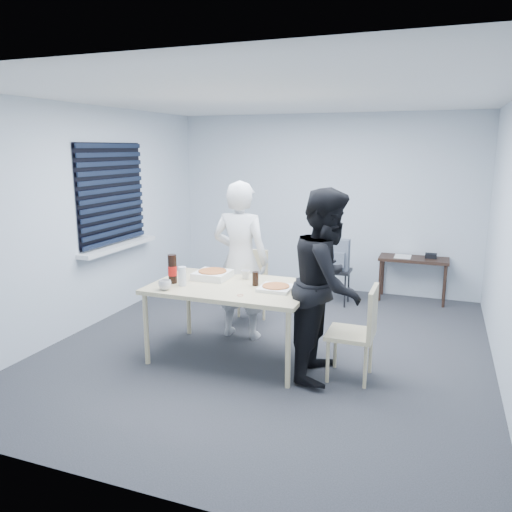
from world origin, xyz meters
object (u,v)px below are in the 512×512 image
at_px(chair_far, 249,281).
at_px(mug_a, 165,285).
at_px(soda_bottle, 172,269).
at_px(backpack, 338,255).
at_px(dining_table, 231,291).
at_px(chair_right, 360,327).
at_px(person_white, 240,261).
at_px(mug_b, 246,275).
at_px(side_table, 414,263).
at_px(stool, 337,277).
at_px(person_black, 327,284).

xyz_separation_m(chair_far, mug_a, (-0.30, -1.47, 0.31)).
xyz_separation_m(mug_a, soda_bottle, (-0.05, 0.24, 0.09)).
distance_m(backpack, mug_a, 2.80).
relative_size(dining_table, soda_bottle, 5.36).
relative_size(chair_right, person_white, 0.50).
bearing_deg(mug_b, person_white, 120.79).
height_order(dining_table, backpack, backpack).
distance_m(dining_table, mug_b, 0.30).
relative_size(side_table, backpack, 2.22).
bearing_deg(side_table, backpack, -151.59).
distance_m(chair_far, side_table, 2.43).
relative_size(person_white, backpack, 4.23).
bearing_deg(side_table, chair_far, -139.50).
height_order(dining_table, stool, dining_table).
height_order(person_white, person_black, same).
bearing_deg(stool, chair_far, -129.62).
xyz_separation_m(backpack, mug_a, (-1.18, -2.53, 0.13)).
relative_size(stool, soda_bottle, 1.65).
distance_m(side_table, mug_a, 3.74).
bearing_deg(mug_a, stool, 65.06).
bearing_deg(person_white, person_black, 150.88).
distance_m(person_black, mug_b, 0.99).
distance_m(chair_far, chair_right, 1.91).
distance_m(person_black, backpack, 2.22).
xyz_separation_m(dining_table, soda_bottle, (-0.59, -0.13, 0.20)).
bearing_deg(chair_right, chair_far, 143.52).
height_order(person_black, side_table, person_black).
distance_m(chair_right, soda_bottle, 1.93).
distance_m(chair_right, person_white, 1.61).
distance_m(chair_right, mug_b, 1.33).
height_order(chair_far, side_table, chair_far).
xyz_separation_m(dining_table, chair_far, (-0.24, 1.09, -0.20)).
relative_size(dining_table, mug_a, 12.85).
relative_size(chair_right, person_black, 0.50).
bearing_deg(dining_table, mug_a, -144.78).
xyz_separation_m(chair_right, side_table, (0.31, 2.72, 0.03)).
distance_m(person_black, side_table, 2.80).
xyz_separation_m(chair_far, soda_bottle, (-0.35, -1.23, 0.40)).
bearing_deg(stool, person_black, -81.43).
bearing_deg(mug_b, mug_a, -131.77).
relative_size(person_white, person_black, 1.00).
bearing_deg(mug_b, soda_bottle, -147.33).
distance_m(mug_a, mug_b, 0.87).
xyz_separation_m(side_table, soda_bottle, (-2.20, -2.81, 0.37)).
relative_size(dining_table, chair_far, 1.78).
distance_m(chair_right, stool, 2.31).
bearing_deg(mug_b, chair_right, -14.24).
relative_size(backpack, mug_b, 4.18).
relative_size(person_black, side_table, 1.90).
bearing_deg(stool, mug_b, -107.62).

